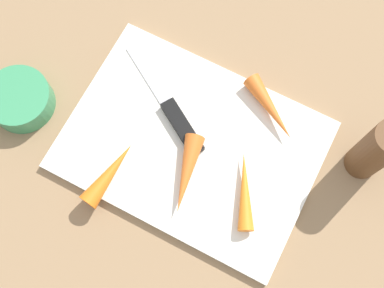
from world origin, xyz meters
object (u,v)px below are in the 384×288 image
at_px(carrot_long, 245,191).
at_px(knife, 178,120).
at_px(carrot_short, 271,108).
at_px(carrot_longest, 186,174).
at_px(pepper_grinder, 376,151).
at_px(carrot_shortest, 110,173).
at_px(cutting_board, 192,145).
at_px(small_bowl, 20,100).

bearing_deg(carrot_long, knife, 41.72).
bearing_deg(carrot_short, carrot_long, -48.75).
height_order(carrot_short, carrot_longest, carrot_longest).
xyz_separation_m(carrot_long, pepper_grinder, (-0.13, -0.12, 0.04)).
bearing_deg(carrot_shortest, cutting_board, -33.05).
xyz_separation_m(carrot_short, small_bowl, (0.33, 0.16, -0.01)).
bearing_deg(cutting_board, carrot_long, 163.13).
distance_m(carrot_shortest, pepper_grinder, 0.36).
xyz_separation_m(carrot_long, carrot_shortest, (0.18, 0.07, 0.00)).
distance_m(carrot_short, carrot_long, 0.13).
bearing_deg(carrot_shortest, carrot_short, -32.34).
relative_size(knife, carrot_short, 1.68).
height_order(cutting_board, carrot_long, carrot_long).
height_order(knife, carrot_long, carrot_long).
relative_size(cutting_board, carrot_longest, 3.24).
xyz_separation_m(carrot_shortest, pepper_grinder, (-0.31, -0.19, 0.04)).
bearing_deg(small_bowl, pepper_grinder, -163.04).
height_order(carrot_short, carrot_long, carrot_short).
bearing_deg(small_bowl, carrot_longest, -177.56).
xyz_separation_m(carrot_longest, small_bowl, (0.27, 0.01, -0.01)).
bearing_deg(pepper_grinder, carrot_shortest, 30.84).
xyz_separation_m(knife, small_bowl, (0.22, 0.08, 0.00)).
relative_size(carrot_short, carrot_shortest, 1.06).
bearing_deg(carrot_shortest, pepper_grinder, -51.89).
bearing_deg(carrot_longest, cutting_board, -176.42).
xyz_separation_m(cutting_board, knife, (0.04, -0.02, 0.01)).
distance_m(small_bowl, pepper_grinder, 0.51).
bearing_deg(cutting_board, carrot_short, -128.90).
relative_size(carrot_long, pepper_grinder, 0.85).
distance_m(carrot_shortest, small_bowl, 0.18).
height_order(small_bowl, pepper_grinder, pepper_grinder).
bearing_deg(carrot_short, carrot_shortest, -97.09).
distance_m(carrot_longest, carrot_shortest, 0.11).
relative_size(cutting_board, carrot_short, 3.34).
relative_size(carrot_long, small_bowl, 1.16).
bearing_deg(carrot_shortest, carrot_longest, -55.76).
distance_m(carrot_short, carrot_shortest, 0.25).
bearing_deg(knife, cutting_board, 179.90).
relative_size(cutting_board, small_bowl, 3.77).
xyz_separation_m(cutting_board, carrot_shortest, (0.08, 0.09, 0.02)).
relative_size(carrot_short, carrot_long, 0.97).
bearing_deg(carrot_longest, carrot_shortest, -77.56).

